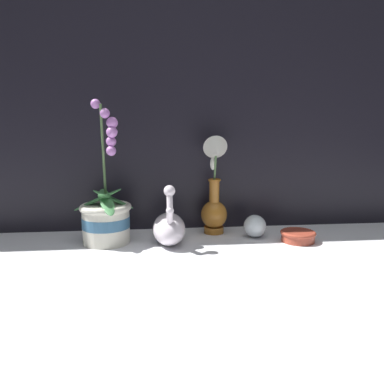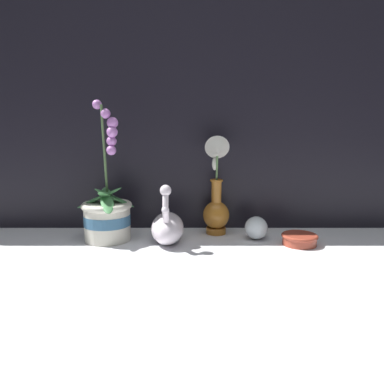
# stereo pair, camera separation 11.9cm
# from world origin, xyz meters

# --- Properties ---
(ground_plane) EXTENTS (2.80, 2.80, 0.00)m
(ground_plane) POSITION_xyz_m (0.00, 0.00, 0.00)
(ground_plane) COLOR white
(window_backdrop) EXTENTS (2.80, 0.03, 1.20)m
(window_backdrop) POSITION_xyz_m (0.00, 0.30, 0.60)
(window_backdrop) COLOR black
(window_backdrop) RESTS_ON ground_plane
(orchid_potted_plant) EXTENTS (0.20, 0.22, 0.45)m
(orchid_potted_plant) POSITION_xyz_m (-0.29, 0.14, 0.09)
(orchid_potted_plant) COLOR beige
(orchid_potted_plant) RESTS_ON ground_plane
(swan_figurine) EXTENTS (0.10, 0.19, 0.20)m
(swan_figurine) POSITION_xyz_m (-0.10, 0.10, 0.05)
(swan_figurine) COLOR white
(swan_figurine) RESTS_ON ground_plane
(blue_vase) EXTENTS (0.09, 0.12, 0.34)m
(blue_vase) POSITION_xyz_m (0.06, 0.20, 0.13)
(blue_vase) COLOR #B26B23
(blue_vase) RESTS_ON ground_plane
(glass_sphere) EXTENTS (0.08, 0.08, 0.08)m
(glass_sphere) POSITION_xyz_m (0.19, 0.15, 0.04)
(glass_sphere) COLOR silver
(glass_sphere) RESTS_ON ground_plane
(amber_dish) EXTENTS (0.11, 0.11, 0.03)m
(amber_dish) POSITION_xyz_m (0.32, 0.09, 0.02)
(amber_dish) COLOR #A8422D
(amber_dish) RESTS_ON ground_plane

